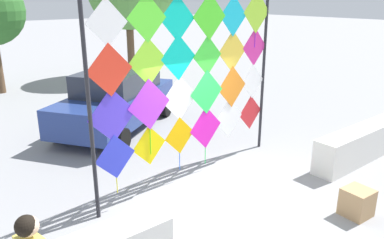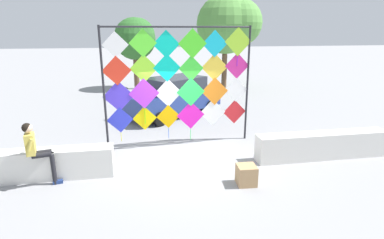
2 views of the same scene
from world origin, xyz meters
TOP-DOWN VIEW (x-y plane):
  - ground at (0.00, 0.00)m, footprint 120.00×120.00m
  - plaza_ledge_right at (4.09, -0.52)m, footprint 4.08×0.54m
  - kite_display_rack at (0.04, 1.31)m, footprint 4.83×0.52m
  - parked_car at (0.24, 5.16)m, footprint 4.70×4.01m
  - cardboard_box_large at (1.28, -1.73)m, footprint 0.49×0.49m

SIDE VIEW (x-z plane):
  - ground at x=0.00m, z-range 0.00..0.00m
  - cardboard_box_large at x=1.28m, z-range 0.00..0.50m
  - plaza_ledge_right at x=4.09m, z-range 0.00..0.79m
  - parked_car at x=0.24m, z-range 0.01..1.72m
  - kite_display_rack at x=0.04m, z-range 0.33..4.22m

